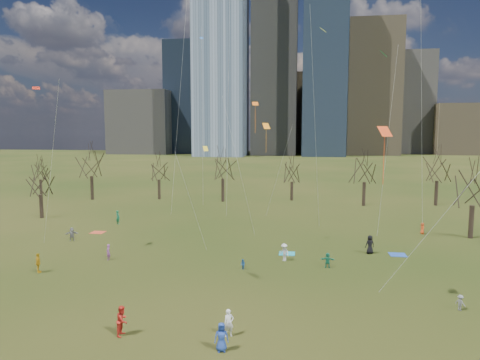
# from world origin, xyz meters

# --- Properties ---
(ground) EXTENTS (500.00, 500.00, 0.00)m
(ground) POSITION_xyz_m (0.00, 0.00, 0.00)
(ground) COLOR black
(ground) RESTS_ON ground
(downtown_skyline) EXTENTS (212.50, 78.00, 118.00)m
(downtown_skyline) POSITION_xyz_m (-2.43, 210.64, 39.01)
(downtown_skyline) COLOR slate
(downtown_skyline) RESTS_ON ground
(bare_tree_row) EXTENTS (113.04, 29.80, 9.50)m
(bare_tree_row) POSITION_xyz_m (-0.09, 37.22, 6.12)
(bare_tree_row) COLOR black
(bare_tree_row) RESTS_ON ground
(blanket_teal) EXTENTS (1.60, 1.50, 0.03)m
(blanket_teal) POSITION_xyz_m (5.25, 8.62, 0.01)
(blanket_teal) COLOR teal
(blanket_teal) RESTS_ON ground
(blanket_navy) EXTENTS (1.60, 1.50, 0.03)m
(blanket_navy) POSITION_xyz_m (16.18, 9.73, 0.01)
(blanket_navy) COLOR #2249A3
(blanket_navy) RESTS_ON ground
(blanket_crimson) EXTENTS (1.60, 1.50, 0.03)m
(blanket_crimson) POSITION_xyz_m (-17.88, 14.58, 0.01)
(blanket_crimson) COLOR #D2462A
(blanket_crimson) RESTS_ON ground
(person_0) EXTENTS (0.90, 0.69, 1.63)m
(person_0) POSITION_xyz_m (2.24, -11.28, 0.82)
(person_0) COLOR #24439F
(person_0) RESTS_ON ground
(person_1) EXTENTS (0.71, 0.62, 1.65)m
(person_1) POSITION_xyz_m (2.36, -9.49, 0.82)
(person_1) COLOR white
(person_1) RESTS_ON ground
(person_2) EXTENTS (0.70, 0.90, 1.83)m
(person_2) POSITION_xyz_m (-3.97, -10.24, 0.91)
(person_2) COLOR red
(person_2) RESTS_ON ground
(person_3) EXTENTS (0.76, 0.80, 1.09)m
(person_3) POSITION_xyz_m (17.40, -3.62, 0.55)
(person_3) COLOR slate
(person_3) RESTS_ON ground
(person_4) EXTENTS (0.93, 1.06, 1.71)m
(person_4) POSITION_xyz_m (-15.95, -0.28, 0.86)
(person_4) COLOR gold
(person_4) RESTS_ON ground
(person_5) EXTENTS (1.29, 0.47, 1.37)m
(person_5) POSITION_xyz_m (9.00, 4.64, 0.68)
(person_5) COLOR #1B7B5E
(person_5) RESTS_ON ground
(person_6) EXTENTS (1.06, 0.85, 1.88)m
(person_6) POSITION_xyz_m (13.47, 9.76, 0.94)
(person_6) COLOR black
(person_6) RESTS_ON ground
(person_7) EXTENTS (0.42, 0.59, 1.52)m
(person_7) POSITION_xyz_m (-11.61, 4.14, 0.76)
(person_7) COLOR #974C98
(person_7) RESTS_ON ground
(person_8) EXTENTS (0.58, 0.59, 0.95)m
(person_8) POSITION_xyz_m (1.52, 2.99, 0.48)
(person_8) COLOR #245C9F
(person_8) RESTS_ON ground
(person_9) EXTENTS (1.22, 1.17, 1.66)m
(person_9) POSITION_xyz_m (5.06, 6.17, 0.83)
(person_9) COLOR silver
(person_9) RESTS_ON ground
(person_11) EXTENTS (1.46, 0.96, 1.51)m
(person_11) POSITION_xyz_m (-18.91, 10.50, 0.75)
(person_11) COLOR slate
(person_11) RESTS_ON ground
(person_12) EXTENTS (0.50, 0.70, 1.36)m
(person_12) POSITION_xyz_m (21.06, 19.33, 0.68)
(person_12) COLOR #E54819
(person_12) RESTS_ON ground
(person_13) EXTENTS (0.80, 0.75, 1.83)m
(person_13) POSITION_xyz_m (-17.48, 19.59, 0.91)
(person_13) COLOR #186C48
(person_13) RESTS_ON ground
(kites_airborne) EXTENTS (40.01, 36.68, 30.71)m
(kites_airborne) POSITION_xyz_m (3.48, 12.28, 13.76)
(kites_airborne) COLOR orange
(kites_airborne) RESTS_ON ground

